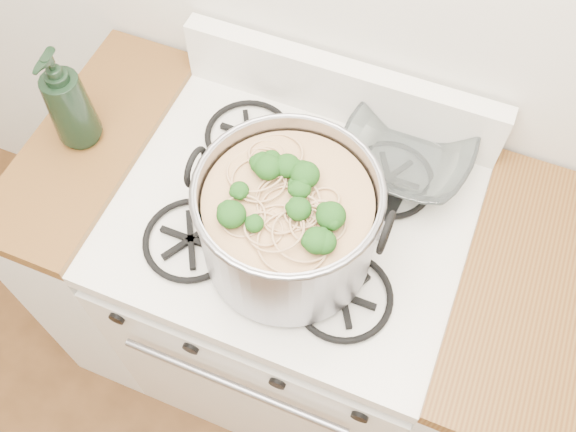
{
  "coord_description": "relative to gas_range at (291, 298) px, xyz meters",
  "views": [
    {
      "loc": [
        0.26,
        0.6,
        2.1
      ],
      "look_at": [
        0.03,
        1.16,
        1.06
      ],
      "focal_mm": 40.0,
      "sensor_mm": 36.0,
      "label": 1
    }
  ],
  "objects": [
    {
      "name": "spatula",
      "position": [
        0.17,
        0.06,
        0.5
      ],
      "size": [
        0.32,
        0.34,
        0.02
      ],
      "primitive_type": null,
      "rotation": [
        0.0,
        0.0,
        -0.11
      ],
      "color": "black",
      "rests_on": "gas_range"
    },
    {
      "name": "stock_pot",
      "position": [
        0.03,
        -0.1,
        0.6
      ],
      "size": [
        0.38,
        0.35,
        0.24
      ],
      "color": "gray",
      "rests_on": "gas_range"
    },
    {
      "name": "bottle",
      "position": [
        -0.52,
        0.0,
        0.61
      ],
      "size": [
        0.11,
        0.11,
        0.26
      ],
      "primitive_type": "imported",
      "rotation": [
        0.0,
        0.0,
        0.09
      ],
      "color": "black",
      "rests_on": "counter_left"
    },
    {
      "name": "counter_left",
      "position": [
        -0.51,
        0.0,
        0.02
      ],
      "size": [
        0.25,
        0.65,
        0.92
      ],
      "color": "silver",
      "rests_on": "ground"
    },
    {
      "name": "glass_bowl",
      "position": [
        0.19,
        0.21,
        0.5
      ],
      "size": [
        0.12,
        0.12,
        0.03
      ],
      "primitive_type": "imported",
      "rotation": [
        0.0,
        0.0,
        -0.09
      ],
      "color": "white",
      "rests_on": "gas_range"
    },
    {
      "name": "gas_range",
      "position": [
        0.0,
        0.0,
        0.0
      ],
      "size": [
        0.76,
        0.66,
        0.92
      ],
      "color": "white",
      "rests_on": "ground"
    }
  ]
}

